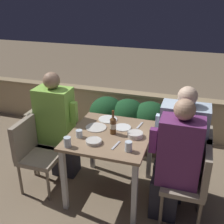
{
  "coord_description": "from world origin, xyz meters",
  "views": [
    {
      "loc": [
        0.79,
        -2.44,
        2.16
      ],
      "look_at": [
        0.0,
        0.07,
        0.97
      ],
      "focal_mm": 45.0,
      "sensor_mm": 36.0,
      "label": 1
    }
  ],
  "objects_px": {
    "chair_left_far": "(45,134)",
    "beer_bottle": "(113,125)",
    "person_purple_stripe": "(175,162)",
    "person_blue_shirt": "(179,146)",
    "chair_right_far": "(196,161)",
    "chair_left_near": "(32,149)",
    "chair_right_near": "(194,178)",
    "person_green_blouse": "(58,125)"
  },
  "relations": [
    {
      "from": "chair_right_far",
      "to": "beer_bottle",
      "type": "height_order",
      "value": "beer_bottle"
    },
    {
      "from": "chair_left_far",
      "to": "chair_right_near",
      "type": "height_order",
      "value": "same"
    },
    {
      "from": "chair_left_near",
      "to": "chair_right_near",
      "type": "distance_m",
      "value": 1.74
    },
    {
      "from": "beer_bottle",
      "to": "person_green_blouse",
      "type": "bearing_deg",
      "value": 166.99
    },
    {
      "from": "person_green_blouse",
      "to": "chair_right_far",
      "type": "height_order",
      "value": "person_green_blouse"
    },
    {
      "from": "chair_right_near",
      "to": "person_green_blouse",
      "type": "bearing_deg",
      "value": 167.73
    },
    {
      "from": "chair_left_far",
      "to": "person_blue_shirt",
      "type": "relative_size",
      "value": 0.64
    },
    {
      "from": "chair_left_far",
      "to": "chair_right_far",
      "type": "height_order",
      "value": "same"
    },
    {
      "from": "chair_left_near",
      "to": "person_blue_shirt",
      "type": "bearing_deg",
      "value": 10.94
    },
    {
      "from": "person_green_blouse",
      "to": "chair_right_far",
      "type": "bearing_deg",
      "value": -1.76
    },
    {
      "from": "person_purple_stripe",
      "to": "beer_bottle",
      "type": "relative_size",
      "value": 4.93
    },
    {
      "from": "chair_left_far",
      "to": "person_purple_stripe",
      "type": "relative_size",
      "value": 0.65
    },
    {
      "from": "chair_left_far",
      "to": "chair_left_near",
      "type": "bearing_deg",
      "value": -82.71
    },
    {
      "from": "person_green_blouse",
      "to": "chair_right_near",
      "type": "bearing_deg",
      "value": -12.27
    },
    {
      "from": "person_green_blouse",
      "to": "chair_left_far",
      "type": "bearing_deg",
      "value": 180.0
    },
    {
      "from": "chair_left_far",
      "to": "person_blue_shirt",
      "type": "bearing_deg",
      "value": -1.76
    },
    {
      "from": "chair_left_near",
      "to": "beer_bottle",
      "type": "distance_m",
      "value": 0.97
    },
    {
      "from": "chair_right_near",
      "to": "chair_right_far",
      "type": "xyz_separation_m",
      "value": [
        0.01,
        0.3,
        0.0
      ]
    },
    {
      "from": "person_purple_stripe",
      "to": "person_blue_shirt",
      "type": "xyz_separation_m",
      "value": [
        0.01,
        0.3,
        0.0
      ]
    },
    {
      "from": "chair_right_near",
      "to": "beer_bottle",
      "type": "bearing_deg",
      "value": 168.38
    },
    {
      "from": "chair_left_near",
      "to": "chair_right_near",
      "type": "height_order",
      "value": "same"
    },
    {
      "from": "chair_left_near",
      "to": "chair_right_near",
      "type": "relative_size",
      "value": 1.0
    },
    {
      "from": "person_purple_stripe",
      "to": "beer_bottle",
      "type": "height_order",
      "value": "person_purple_stripe"
    },
    {
      "from": "person_green_blouse",
      "to": "beer_bottle",
      "type": "xyz_separation_m",
      "value": [
        0.74,
        -0.17,
        0.2
      ]
    },
    {
      "from": "person_green_blouse",
      "to": "chair_right_far",
      "type": "xyz_separation_m",
      "value": [
        1.6,
        -0.05,
        -0.15
      ]
    },
    {
      "from": "chair_left_far",
      "to": "chair_right_far",
      "type": "distance_m",
      "value": 1.79
    },
    {
      "from": "person_green_blouse",
      "to": "beer_bottle",
      "type": "relative_size",
      "value": 4.97
    },
    {
      "from": "person_purple_stripe",
      "to": "chair_right_far",
      "type": "distance_m",
      "value": 0.38
    },
    {
      "from": "chair_right_far",
      "to": "chair_right_near",
      "type": "bearing_deg",
      "value": -91.0
    },
    {
      "from": "chair_right_near",
      "to": "person_purple_stripe",
      "type": "height_order",
      "value": "person_purple_stripe"
    },
    {
      "from": "person_blue_shirt",
      "to": "chair_left_near",
      "type": "bearing_deg",
      "value": -169.06
    },
    {
      "from": "person_purple_stripe",
      "to": "chair_right_far",
      "type": "relative_size",
      "value": 1.54
    },
    {
      "from": "chair_left_far",
      "to": "person_purple_stripe",
      "type": "bearing_deg",
      "value": -12.27
    },
    {
      "from": "chair_left_near",
      "to": "person_purple_stripe",
      "type": "distance_m",
      "value": 1.56
    },
    {
      "from": "chair_left_far",
      "to": "beer_bottle",
      "type": "relative_size",
      "value": 3.2
    },
    {
      "from": "person_purple_stripe",
      "to": "beer_bottle",
      "type": "xyz_separation_m",
      "value": [
        -0.67,
        0.18,
        0.2
      ]
    },
    {
      "from": "chair_right_far",
      "to": "person_blue_shirt",
      "type": "height_order",
      "value": "person_blue_shirt"
    },
    {
      "from": "person_blue_shirt",
      "to": "beer_bottle",
      "type": "height_order",
      "value": "person_blue_shirt"
    },
    {
      "from": "chair_left_near",
      "to": "person_purple_stripe",
      "type": "bearing_deg",
      "value": 0.11
    },
    {
      "from": "person_green_blouse",
      "to": "chair_right_near",
      "type": "relative_size",
      "value": 1.55
    },
    {
      "from": "person_green_blouse",
      "to": "person_blue_shirt",
      "type": "xyz_separation_m",
      "value": [
        1.41,
        -0.05,
        -0.0
      ]
    },
    {
      "from": "person_blue_shirt",
      "to": "beer_bottle",
      "type": "bearing_deg",
      "value": -169.77
    }
  ]
}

